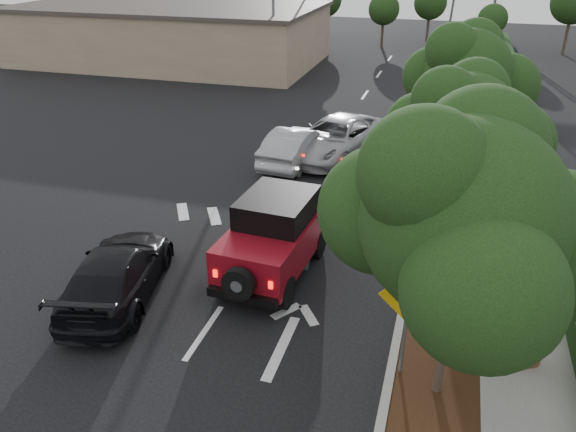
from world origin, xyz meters
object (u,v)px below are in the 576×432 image
at_px(red_jeep, 276,234).
at_px(silver_suv_ahead, 336,138).
at_px(black_suv_oncoming, 117,273).
at_px(speed_hump_sign, 407,310).

height_order(red_jeep, silver_suv_ahead, red_jeep).
distance_m(black_suv_oncoming, speed_hump_sign, 7.78).
distance_m(red_jeep, silver_suv_ahead, 9.80).
height_order(black_suv_oncoming, speed_hump_sign, speed_hump_sign).
xyz_separation_m(red_jeep, silver_suv_ahead, (-0.34, 9.79, -0.35)).
height_order(red_jeep, speed_hump_sign, speed_hump_sign).
distance_m(silver_suv_ahead, black_suv_oncoming, 12.70).
relative_size(red_jeep, speed_hump_sign, 1.77).
bearing_deg(red_jeep, silver_suv_ahead, 96.05).
distance_m(silver_suv_ahead, speed_hump_sign, 14.00).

